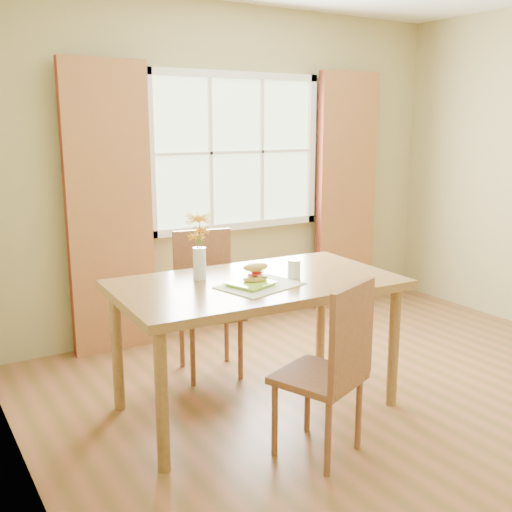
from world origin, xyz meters
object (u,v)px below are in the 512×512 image
object	(u,v)px
chair_far	(206,295)
water_glass	(294,270)
dining_table	(256,294)
flower_vase	(199,240)
croissant_sandwich	(256,272)
chair_near	(332,364)

from	to	relation	value
chair_far	water_glass	distance (m)	0.88
dining_table	water_glass	distance (m)	0.27
water_glass	flower_vase	distance (m)	0.60
water_glass	flower_vase	bearing A→B (deg)	150.25
chair_far	croissant_sandwich	bearing A→B (deg)	-83.17
chair_far	croissant_sandwich	xyz separation A→B (m)	(-0.08, -0.79, 0.35)
flower_vase	chair_near	bearing A→B (deg)	-70.88
water_glass	flower_vase	size ratio (longest dim) A/B	0.29
water_glass	flower_vase	xyz separation A→B (m)	(-0.49, 0.28, 0.19)
chair_near	water_glass	xyz separation A→B (m)	(0.18, 0.61, 0.35)
dining_table	chair_far	world-z (taller)	chair_far
flower_vase	water_glass	bearing A→B (deg)	-29.75
chair_far	water_glass	xyz separation A→B (m)	(0.20, -0.79, 0.33)
chair_far	croissant_sandwich	distance (m)	0.86
dining_table	chair_far	bearing A→B (deg)	91.04
dining_table	flower_vase	size ratio (longest dim) A/B	4.28
chair_far	flower_vase	world-z (taller)	flower_vase
dining_table	chair_far	distance (m)	0.73
flower_vase	dining_table	bearing A→B (deg)	-35.09
chair_near	chair_far	bearing A→B (deg)	69.19
chair_near	chair_far	xyz separation A→B (m)	(-0.01, 1.40, 0.02)
chair_far	croissant_sandwich	world-z (taller)	chair_far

